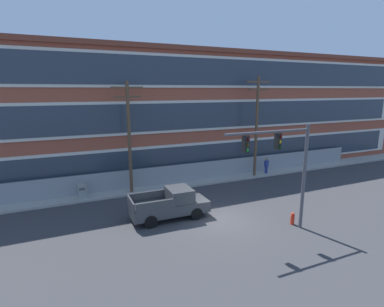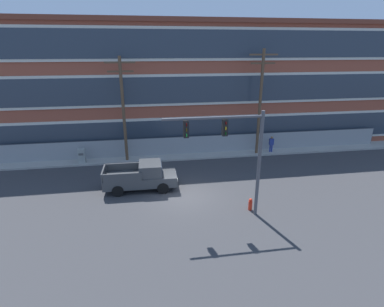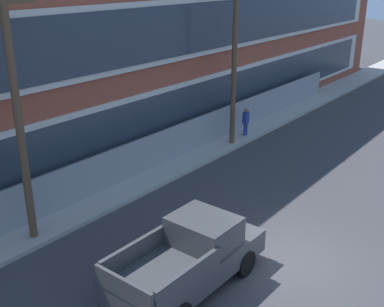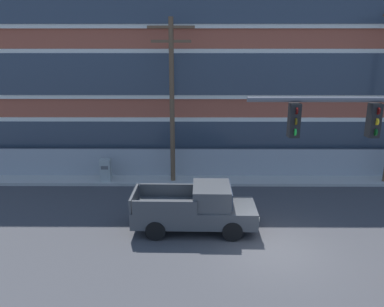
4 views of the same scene
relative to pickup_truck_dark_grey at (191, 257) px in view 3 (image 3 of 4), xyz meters
The scene contains 8 objects.
ground_plane 3.45m from the pickup_truck_dark_grey, 29.85° to the right, with size 160.00×160.00×0.00m, color #38383A.
sidewalk_building_side 6.85m from the pickup_truck_dark_grey, 64.92° to the left, with size 80.00×2.09×0.16m, color #9E9B93.
brick_mill_building 15.48m from the pickup_truck_dark_grey, 53.97° to the left, with size 50.22×9.86×11.95m.
chain_link_fence 8.25m from the pickup_truck_dark_grey, 52.50° to the left, with size 36.76×0.06×1.79m.
pickup_truck_dark_grey is the anchor object (origin of this frame).
utility_pole_near_corner 7.08m from the pickup_truck_dark_grey, 102.93° to the left, with size 2.44×0.26×8.92m.
utility_pole_midblock 12.76m from the pickup_truck_dark_grey, 27.83° to the left, with size 2.50×0.26×9.47m.
pedestrian_near_cabinet 13.38m from the pickup_truck_dark_grey, 25.28° to the left, with size 0.42×0.28×1.69m.
Camera 3 is at (-12.08, -5.56, 8.58)m, focal length 45.00 mm.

